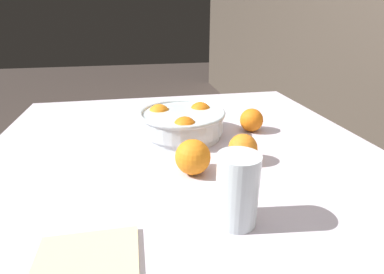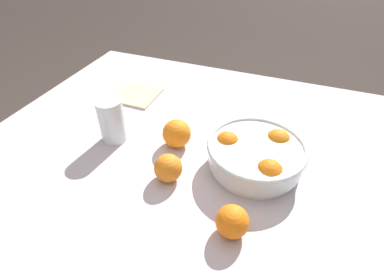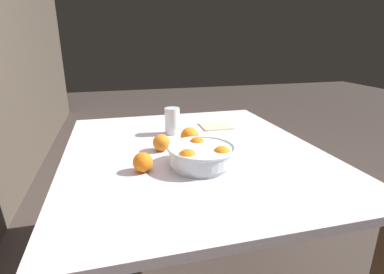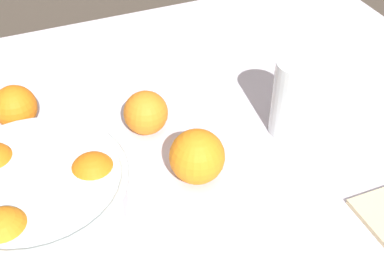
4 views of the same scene
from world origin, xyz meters
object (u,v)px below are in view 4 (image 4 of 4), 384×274
object	(u,v)px
fruit_bowl	(35,194)
orange_loose_aside	(15,107)
orange_loose_front	(146,113)
juice_glass	(295,100)
orange_loose_near_bowl	(198,157)

from	to	relation	value
fruit_bowl	orange_loose_aside	size ratio (longest dim) A/B	3.55
orange_loose_front	orange_loose_aside	bearing A→B (deg)	153.14
orange_loose_aside	orange_loose_front	bearing A→B (deg)	-26.86
fruit_bowl	orange_loose_aside	world-z (taller)	fruit_bowl
orange_loose_front	juice_glass	bearing A→B (deg)	-22.55
orange_loose_near_bowl	orange_loose_front	size ratio (longest dim) A/B	1.14
juice_glass	orange_loose_front	xyz separation A→B (m)	(-0.22, 0.09, -0.03)
orange_loose_near_bowl	orange_loose_aside	world-z (taller)	orange_loose_near_bowl
orange_loose_front	orange_loose_near_bowl	bearing A→B (deg)	-75.94
fruit_bowl	orange_loose_near_bowl	world-z (taller)	fruit_bowl
orange_loose_aside	juice_glass	bearing A→B (deg)	-24.60
juice_glass	orange_loose_aside	world-z (taller)	juice_glass
juice_glass	orange_loose_front	bearing A→B (deg)	157.45
fruit_bowl	juice_glass	xyz separation A→B (m)	(0.42, 0.03, 0.02)
juice_glass	orange_loose_aside	size ratio (longest dim) A/B	1.83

